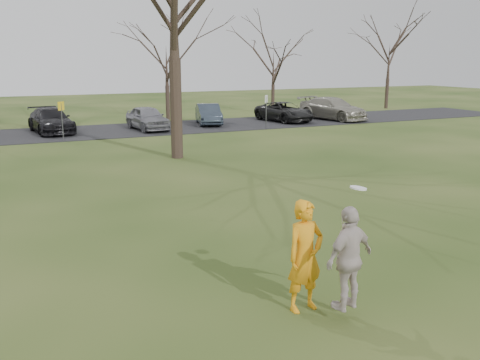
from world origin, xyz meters
name	(u,v)px	position (x,y,z in m)	size (l,w,h in m)	color
ground	(338,314)	(0.00, 0.00, 0.00)	(120.00, 120.00, 0.00)	#1E380F
parking_strip	(93,132)	(0.00, 25.00, 0.02)	(62.00, 6.50, 0.04)	black
player_defender	(305,256)	(-0.43, 0.40, 0.97)	(0.71, 0.47, 1.95)	orange
car_3	(51,121)	(-2.27, 25.53, 0.74)	(1.97, 4.83, 1.40)	black
car_4	(148,118)	(3.19, 24.46, 0.75)	(1.68, 4.19, 1.43)	gray
car_5	(209,114)	(7.52, 25.42, 0.70)	(1.39, 4.00, 1.32)	#2C3742
car_6	(284,112)	(12.89, 24.86, 0.69)	(2.17, 4.70, 1.31)	black
car_7	(333,108)	(16.56, 24.42, 0.81)	(2.17, 5.33, 1.55)	gray
catching_play	(349,258)	(0.02, -0.21, 1.08)	(1.10, 0.67, 2.06)	beige
sign_yellow	(62,114)	(-2.00, 22.00, 1.45)	(0.35, 0.35, 2.08)	#47474C
sign_white	(266,105)	(10.00, 22.00, 1.45)	(0.35, 0.35, 2.08)	#47474C
small_tree_row	(142,64)	(4.38, 30.06, 3.89)	(55.00, 5.90, 8.50)	#352821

